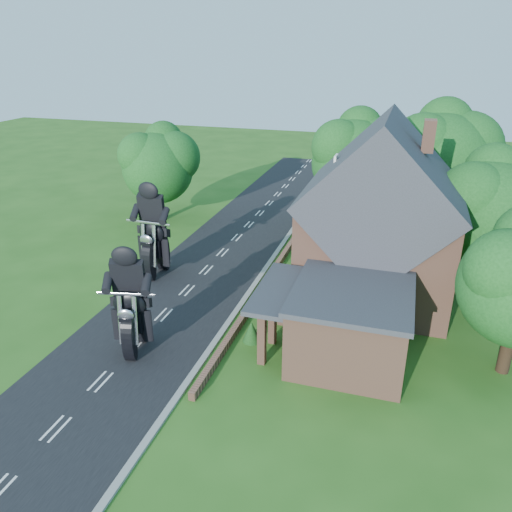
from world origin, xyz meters
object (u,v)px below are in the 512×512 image
(garden_wall, at_px, (266,283))
(motorcycle_follow, at_px, (156,262))
(motorcycle_lead, at_px, (135,336))
(house, at_px, (379,223))
(annex, at_px, (348,322))

(garden_wall, relative_size, motorcycle_follow, 11.25)
(motorcycle_lead, bearing_deg, motorcycle_follow, -81.20)
(garden_wall, xyz_separation_m, house, (6.19, 1.00, 4.14))
(garden_wall, bearing_deg, motorcycle_lead, -115.19)
(annex, distance_m, motorcycle_lead, 9.96)
(house, height_order, annex, house)
(garden_wall, relative_size, house, 2.15)
(motorcycle_lead, bearing_deg, house, -149.08)
(annex, height_order, motorcycle_follow, annex)
(house, distance_m, motorcycle_lead, 14.33)
(garden_wall, height_order, house, house)
(annex, bearing_deg, motorcycle_lead, -164.43)
(house, xyz_separation_m, annex, (-0.62, -6.80, -2.58))
(garden_wall, distance_m, house, 7.52)
(annex, relative_size, motorcycle_lead, 3.99)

